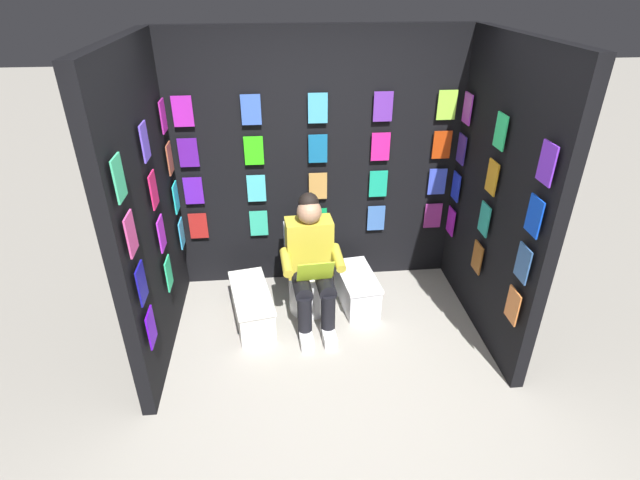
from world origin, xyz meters
TOP-DOWN VIEW (x-y plane):
  - ground_plane at (0.00, 0.00)m, footprint 30.00×30.00m
  - display_wall_back at (-0.00, -1.75)m, footprint 2.74×0.14m
  - display_wall_left at (-1.37, -0.85)m, footprint 0.14×1.70m
  - display_wall_right at (1.37, -0.85)m, footprint 0.14×1.70m
  - toilet at (0.13, -1.23)m, footprint 0.42×0.57m
  - person_reading at (0.12, -1.00)m, footprint 0.54×0.70m
  - comic_longbox_near at (-0.32, -1.18)m, footprint 0.38×0.65m
  - comic_longbox_far at (0.66, -1.03)m, footprint 0.45×0.80m

SIDE VIEW (x-z plane):
  - ground_plane at x=0.00m, z-range 0.00..0.00m
  - comic_longbox_far at x=0.66m, z-range 0.00..0.31m
  - comic_longbox_near at x=-0.32m, z-range 0.00..0.33m
  - toilet at x=0.13m, z-range -0.06..0.71m
  - person_reading at x=0.12m, z-range 0.00..1.20m
  - display_wall_back at x=0.00m, z-range 0.00..2.42m
  - display_wall_left at x=-1.37m, z-range 0.00..2.42m
  - display_wall_right at x=1.37m, z-range 0.00..2.42m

